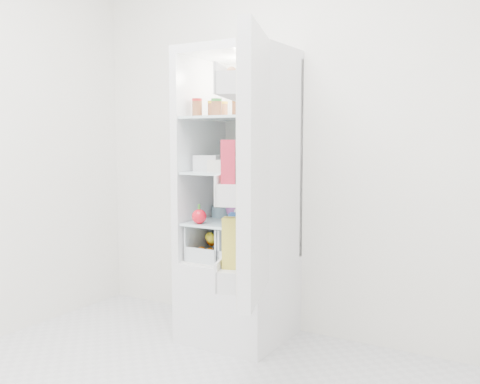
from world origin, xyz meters
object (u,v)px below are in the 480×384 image
Objects in this scene: refrigerator at (242,232)px; fridge_door at (249,172)px; red_cabbage at (239,208)px; mushroom_bowl at (223,212)px.

fridge_door is (0.40, -0.62, 0.43)m from refrigerator.
refrigerator is 0.85m from fridge_door.
red_cabbage is 0.22m from mushroom_bowl.
mushroom_bowl is 0.11× the size of fridge_door.
red_cabbage is at bearing -29.46° from mushroom_bowl.
fridge_door is at bearing -48.94° from mushroom_bowl.
fridge_door is (0.57, -0.65, 0.31)m from mushroom_bowl.
refrigerator is 0.18m from red_cabbage.
refrigerator is at bearing 12.93° from fridge_door.
fridge_door reaches higher than mushroom_bowl.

